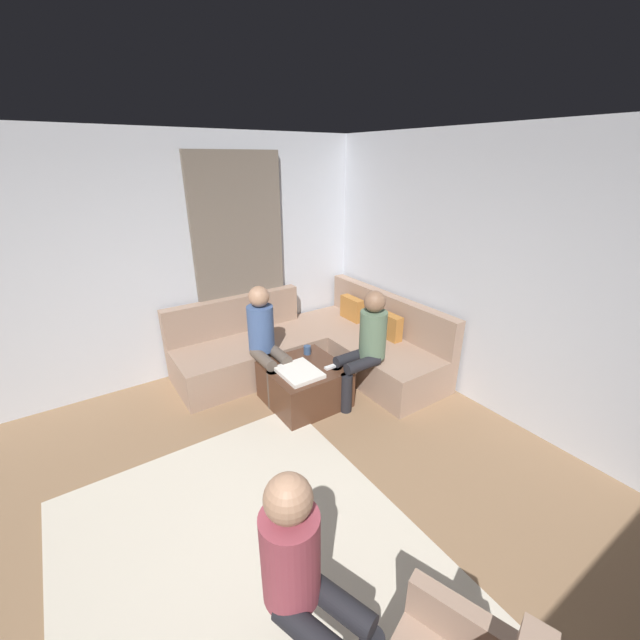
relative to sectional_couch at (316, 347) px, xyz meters
The scene contains 13 objects.
ground_plane 2.82m from the sectional_couch, 42.07° to the right, with size 6.00×6.00×0.10m, color #8C6B4C.
wall_back 2.57m from the sectional_couch, 27.05° to the left, with size 6.00×0.12×2.70m, color silver.
wall_left 2.33m from the sectional_couch, 114.60° to the right, with size 0.12×6.00×2.70m, color silver.
curtain_panel 1.36m from the sectional_couch, 142.74° to the right, with size 0.06×1.10×2.50m, color #726659.
area_rug 2.60m from the sectional_couch, 43.39° to the right, with size 2.60×2.20×0.01m, color beige.
sectional_couch is the anchor object (origin of this frame).
ottoman 0.75m from the sectional_couch, 43.30° to the right, with size 0.76×0.76×0.42m, color #4C2D1E.
folded_blanket 0.91m from the sectional_couch, 44.49° to the right, with size 0.44×0.36×0.04m, color white.
coffee_mug 0.50m from the sectional_couch, 45.78° to the right, with size 0.08×0.08×0.10m, color #334C72.
game_remote 0.79m from the sectional_couch, 21.86° to the right, with size 0.05×0.15×0.02m, color white.
person_on_couch_back 0.92m from the sectional_couch, ahead, with size 0.30×0.60×1.20m.
person_on_couch_side 0.84m from the sectional_couch, 78.73° to the right, with size 0.60×0.30×1.20m.
person_on_armchair 3.11m from the sectional_couch, 34.30° to the right, with size 0.61×0.42×1.18m.
Camera 1 is at (1.50, -0.49, 2.42)m, focal length 22.03 mm.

